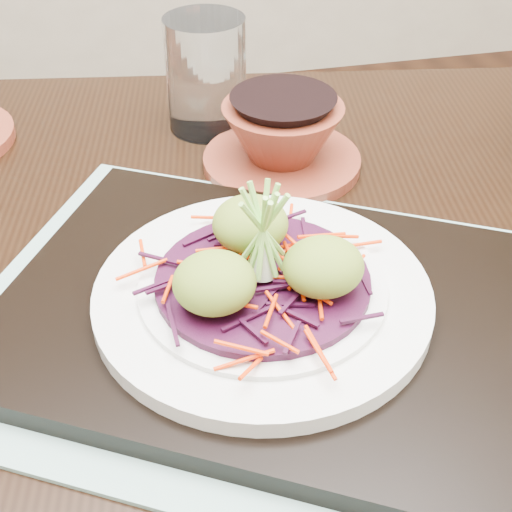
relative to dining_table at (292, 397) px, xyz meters
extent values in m
cube|color=black|center=(0.00, 0.00, 0.08)|extent=(1.34, 1.00, 0.04)
cube|color=#7EA392|center=(-0.03, -0.01, 0.10)|extent=(0.51, 0.48, 0.00)
cube|color=black|center=(-0.03, -0.01, 0.11)|extent=(0.44, 0.41, 0.02)
cylinder|color=silver|center=(-0.03, -0.01, 0.13)|extent=(0.23, 0.23, 0.01)
cylinder|color=silver|center=(-0.03, -0.01, 0.13)|extent=(0.17, 0.17, 0.01)
cylinder|color=#390B24|center=(-0.03, -0.01, 0.14)|extent=(0.15, 0.15, 0.01)
ellipsoid|color=olive|center=(-0.06, -0.03, 0.16)|extent=(0.05, 0.05, 0.04)
ellipsoid|color=olive|center=(0.01, -0.03, 0.16)|extent=(0.05, 0.05, 0.04)
ellipsoid|color=olive|center=(-0.03, 0.03, 0.16)|extent=(0.05, 0.05, 0.04)
cylinder|color=white|center=(-0.02, 0.28, 0.16)|extent=(0.10, 0.10, 0.11)
cylinder|color=maroon|center=(0.04, 0.19, 0.11)|extent=(0.20, 0.20, 0.01)
camera|label=1|loc=(-0.11, -0.37, 0.45)|focal=50.00mm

